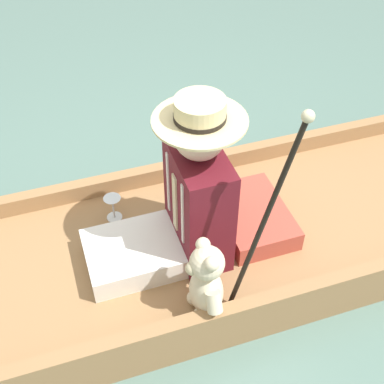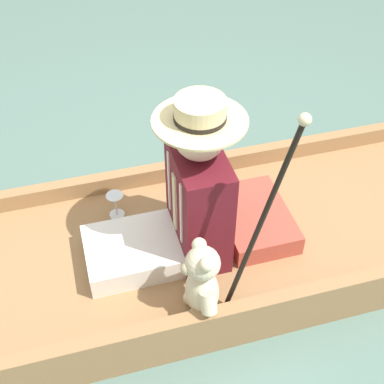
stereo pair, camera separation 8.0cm
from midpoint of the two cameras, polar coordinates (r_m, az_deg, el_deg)
ground_plane at (r=2.57m, az=0.62°, el=-7.60°), size 16.00×16.00×0.00m
punt_boat at (r=2.51m, az=0.63°, el=-6.36°), size 0.96×3.27×0.24m
seat_cushion at (r=2.50m, az=7.55°, el=-2.89°), size 0.44×0.31×0.10m
seated_person at (r=2.21m, az=0.14°, el=-1.03°), size 0.36×0.68×0.78m
teddy_bear at (r=2.09m, az=2.12°, el=-9.67°), size 0.26×0.15×0.37m
wine_glass at (r=2.52m, az=-7.31°, el=-0.91°), size 0.08×0.08×0.13m
walking_cane at (r=1.87m, az=9.18°, el=-1.85°), size 0.04×0.25×0.92m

